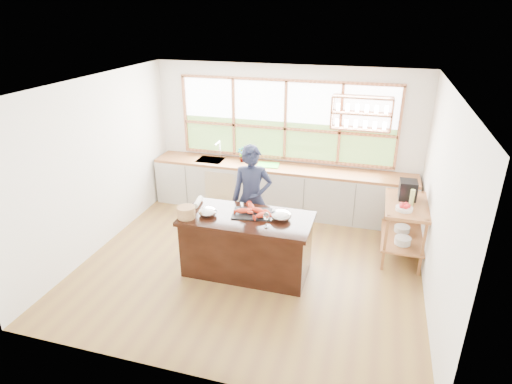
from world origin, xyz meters
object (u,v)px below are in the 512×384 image
at_px(cook, 252,199).
at_px(espresso_machine, 408,190).
at_px(island, 247,244).
at_px(wicker_basket, 186,212).

xyz_separation_m(cook, espresso_machine, (2.32, 0.58, 0.19)).
bearing_deg(island, wicker_basket, -162.82).
distance_m(cook, espresso_machine, 2.40).
relative_size(island, cook, 1.07).
xyz_separation_m(island, wicker_basket, (-0.81, -0.25, 0.53)).
bearing_deg(cook, wicker_basket, -139.16).
bearing_deg(island, espresso_machine, 30.30).
xyz_separation_m(espresso_machine, wicker_basket, (-3.00, -1.53, -0.07)).
height_order(cook, espresso_machine, cook).
bearing_deg(cook, espresso_machine, 0.38).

